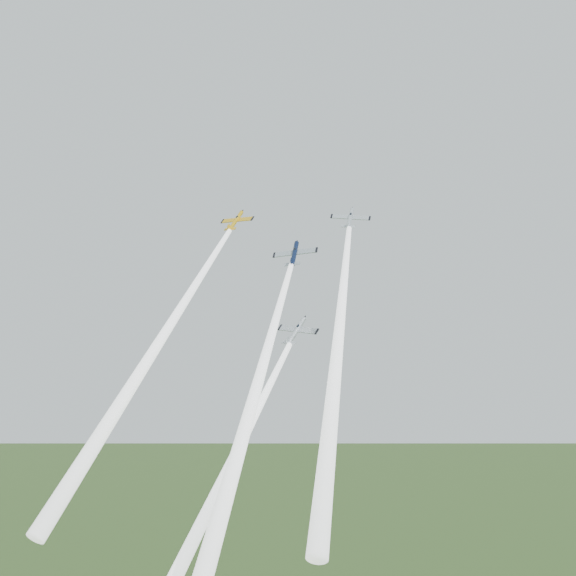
{
  "coord_description": "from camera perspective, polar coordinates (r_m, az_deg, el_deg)",
  "views": [
    {
      "loc": [
        52.0,
        -119.3,
        74.48
      ],
      "look_at": [
        0.0,
        -6.0,
        92.0
      ],
      "focal_mm": 45.0,
      "sensor_mm": 36.0,
      "label": 1
    }
  ],
  "objects": [
    {
      "name": "plane_silver_low",
      "position": [
        123.41,
        0.66,
        -3.41
      ],
      "size": [
        9.24,
        6.99,
        7.7
      ],
      "primitive_type": null,
      "rotation": [
        0.85,
        0.14,
        -0.14
      ],
      "color": "#B4BAC3"
    },
    {
      "name": "smoke_trail_navy",
      "position": [
        106.21,
        -2.96,
        -9.44
      ],
      "size": [
        9.51,
        45.3,
        51.21
      ],
      "primitive_type": null,
      "rotation": [
        -0.72,
        0.0,
        0.15
      ],
      "color": "white"
    },
    {
      "name": "plane_yellow",
      "position": [
        144.41,
        -4.14,
        5.32
      ],
      "size": [
        8.29,
        6.53,
        6.73
      ],
      "primitive_type": null,
      "rotation": [
        0.85,
        0.04,
        -0.1
      ],
      "color": "yellow"
    },
    {
      "name": "smoke_trail_yellow",
      "position": [
        121.41,
        -10.79,
        -5.26
      ],
      "size": [
        7.28,
        46.51,
        52.43
      ],
      "primitive_type": null,
      "rotation": [
        -0.72,
        0.0,
        -0.1
      ],
      "color": "white"
    },
    {
      "name": "smoke_trail_silver_low",
      "position": [
        104.59,
        -6.81,
        -17.91
      ],
      "size": [
        9.22,
        46.85,
        52.95
      ],
      "primitive_type": null,
      "rotation": [
        -0.72,
        0.0,
        -0.14
      ],
      "color": "white"
    },
    {
      "name": "smoke_trail_silver_right",
      "position": [
        109.33,
        3.87,
        -5.41
      ],
      "size": [
        13.67,
        44.47,
        50.94
      ],
      "primitive_type": null,
      "rotation": [
        -0.72,
        0.0,
        0.25
      ],
      "color": "white"
    },
    {
      "name": "plane_silver_right",
      "position": [
        136.51,
        4.93,
        5.53
      ],
      "size": [
        8.22,
        7.61,
        7.16
      ],
      "primitive_type": null,
      "rotation": [
        0.85,
        0.1,
        0.25
      ],
      "color": "silver"
    },
    {
      "name": "plane_navy",
      "position": [
        131.18,
        0.51,
        2.73
      ],
      "size": [
        9.67,
        7.66,
        7.73
      ],
      "primitive_type": null,
      "rotation": [
        0.85,
        -0.07,
        0.15
      ],
      "color": "#0D193A"
    }
  ]
}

